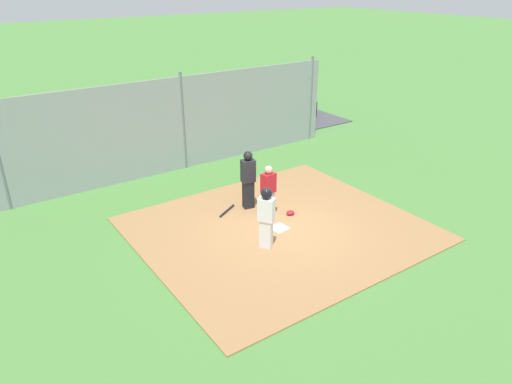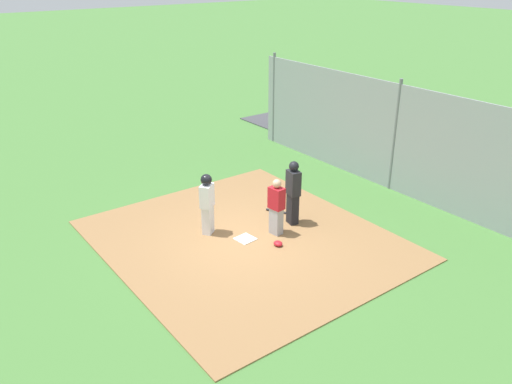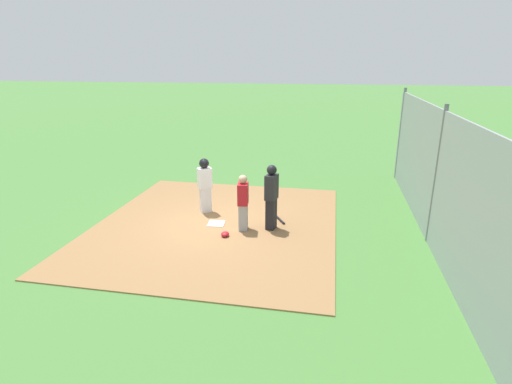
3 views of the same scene
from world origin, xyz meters
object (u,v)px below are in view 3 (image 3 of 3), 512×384
at_px(catcher, 243,202).
at_px(umpire, 271,196).
at_px(baseball_bat, 279,218).
at_px(home_plate, 216,223).
at_px(runner, 205,182).
at_px(catcher_mask, 225,234).
at_px(parked_car_white, 480,164).

relative_size(catcher, umpire, 0.86).
relative_size(umpire, baseball_bat, 2.18).
xyz_separation_m(home_plate, baseball_bat, (0.64, -1.63, 0.02)).
relative_size(umpire, runner, 1.08).
bearing_deg(catcher, umpire, -171.51).
bearing_deg(catcher_mask, baseball_bat, -40.50).
distance_m(catcher, catcher_mask, 0.94).
xyz_separation_m(umpire, parked_car_white, (6.02, -6.91, -0.33)).
distance_m(home_plate, parked_car_white, 10.36).
bearing_deg(catcher_mask, parked_car_white, -49.80).
height_order(umpire, runner, umpire).
bearing_deg(baseball_bat, catcher_mask, -70.34).
distance_m(catcher, parked_car_white, 9.83).
relative_size(catcher, catcher_mask, 6.18).
bearing_deg(home_plate, umpire, -90.83).
xyz_separation_m(catcher, parked_car_white, (6.22, -7.62, -0.18)).
bearing_deg(catcher, runner, -44.78).
height_order(catcher, umpire, umpire).
xyz_separation_m(home_plate, runner, (0.84, 0.55, 0.90)).
bearing_deg(umpire, runner, -11.05).
distance_m(home_plate, baseball_bat, 1.75).
relative_size(runner, baseball_bat, 2.02).
bearing_deg(catcher_mask, umpire, -55.90).
height_order(runner, baseball_bat, runner).
relative_size(baseball_bat, catcher_mask, 3.31).
bearing_deg(baseball_bat, runner, -124.98).
height_order(home_plate, baseball_bat, baseball_bat).
xyz_separation_m(baseball_bat, catcher_mask, (-1.38, 1.18, 0.03)).
distance_m(catcher, baseball_bat, 1.39).
distance_m(runner, baseball_bat, 2.36).
height_order(runner, parked_car_white, runner).
xyz_separation_m(catcher, catcher_mask, (-0.52, 0.36, -0.70)).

